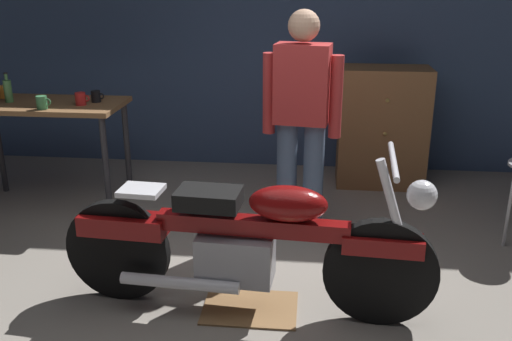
{
  "coord_description": "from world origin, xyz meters",
  "views": [
    {
      "loc": [
        0.37,
        -2.84,
        1.91
      ],
      "look_at": [
        -0.0,
        0.7,
        0.65
      ],
      "focal_mm": 39.6,
      "sensor_mm": 36.0,
      "label": 1
    }
  ],
  "objects": [
    {
      "name": "ground_plane",
      "position": [
        0.0,
        0.0,
        0.0
      ],
      "size": [
        12.0,
        12.0,
        0.0
      ],
      "primitive_type": "plane",
      "color": "gray"
    },
    {
      "name": "back_wall",
      "position": [
        0.0,
        2.8,
        1.55
      ],
      "size": [
        8.0,
        0.12,
        3.1
      ],
      "primitive_type": "cube",
      "color": "#384C70",
      "rests_on": "ground_plane"
    },
    {
      "name": "workbench",
      "position": [
        -1.83,
        1.48,
        0.79
      ],
      "size": [
        1.3,
        0.64,
        0.9
      ],
      "color": "brown",
      "rests_on": "ground_plane"
    },
    {
      "name": "motorcycle",
      "position": [
        0.01,
        0.05,
        0.45
      ],
      "size": [
        2.19,
        0.6,
        1.0
      ],
      "rotation": [
        0.0,
        0.0,
        -0.07
      ],
      "color": "black",
      "rests_on": "ground_plane"
    },
    {
      "name": "person_standing",
      "position": [
        0.28,
        1.11,
        0.93
      ],
      "size": [
        0.56,
        0.27,
        1.67
      ],
      "rotation": [
        0.0,
        0.0,
        2.99
      ],
      "color": "slate",
      "rests_on": "ground_plane"
    },
    {
      "name": "wooden_dresser",
      "position": [
        1.0,
        2.3,
        0.55
      ],
      "size": [
        0.8,
        0.47,
        1.1
      ],
      "color": "brown",
      "rests_on": "ground_plane"
    },
    {
      "name": "drip_tray",
      "position": [
        0.03,
        0.05,
        0.01
      ],
      "size": [
        0.56,
        0.4,
        0.01
      ],
      "primitive_type": "cube",
      "color": "olive",
      "rests_on": "ground_plane"
    },
    {
      "name": "mug_orange_travel",
      "position": [
        -2.24,
        1.61,
        0.95
      ],
      "size": [
        0.12,
        0.08,
        0.1
      ],
      "color": "orange",
      "rests_on": "workbench"
    },
    {
      "name": "mug_red_diner",
      "position": [
        -1.48,
        1.41,
        0.95
      ],
      "size": [
        0.12,
        0.08,
        0.1
      ],
      "color": "red",
      "rests_on": "workbench"
    },
    {
      "name": "mug_black_matte",
      "position": [
        -1.4,
        1.53,
        0.95
      ],
      "size": [
        0.11,
        0.08,
        0.09
      ],
      "color": "black",
      "rests_on": "workbench"
    },
    {
      "name": "mug_green_speckled",
      "position": [
        -1.72,
        1.25,
        0.95
      ],
      "size": [
        0.12,
        0.08,
        0.1
      ],
      "color": "#3D7F4C",
      "rests_on": "workbench"
    },
    {
      "name": "bottle",
      "position": [
        -2.1,
        1.46,
        1.0
      ],
      "size": [
        0.06,
        0.06,
        0.24
      ],
      "color": "#4C8C4C",
      "rests_on": "workbench"
    }
  ]
}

